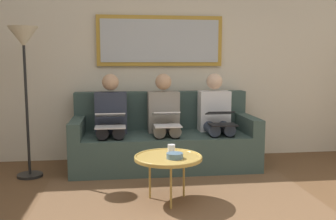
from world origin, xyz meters
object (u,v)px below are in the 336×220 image
(person_left, at_px, (216,117))
(person_right, at_px, (111,119))
(coffee_table, at_px, (168,158))
(laptop_black, at_px, (221,118))
(framed_mirror, at_px, (160,41))
(laptop_silver, at_px, (110,120))
(cup, at_px, (171,149))
(laptop_white, at_px, (167,119))
(couch, at_px, (164,141))
(standing_lamp, at_px, (24,54))
(bowl, at_px, (175,156))
(person_middle, at_px, (164,118))

(person_left, height_order, person_right, same)
(coffee_table, relative_size, person_left, 0.55)
(laptop_black, bearing_deg, person_right, -10.68)
(framed_mirror, height_order, person_right, framed_mirror)
(person_right, relative_size, laptop_silver, 3.12)
(cup, bearing_deg, laptop_silver, -54.36)
(laptop_black, height_order, laptop_white, laptop_white)
(framed_mirror, distance_m, coffee_table, 1.97)
(couch, bearing_deg, standing_lamp, 9.80)
(cup, relative_size, person_right, 0.08)
(standing_lamp, bearing_deg, bowl, 145.72)
(framed_mirror, height_order, laptop_white, framed_mirror)
(couch, relative_size, framed_mirror, 1.35)
(bowl, xyz_separation_m, laptop_white, (-0.05, -0.98, 0.19))
(framed_mirror, xyz_separation_m, cup, (0.06, 1.51, -1.08))
(couch, height_order, person_left, person_left)
(cup, height_order, laptop_silver, laptop_silver)
(coffee_table, distance_m, laptop_black, 1.19)
(bowl, relative_size, laptop_silver, 0.41)
(standing_lamp, bearing_deg, person_right, -167.67)
(cup, bearing_deg, person_left, -123.53)
(cup, distance_m, laptop_white, 0.83)
(laptop_white, bearing_deg, person_left, -159.58)
(cup, bearing_deg, couch, -92.93)
(laptop_white, height_order, standing_lamp, standing_lamp)
(couch, relative_size, person_right, 1.93)
(laptop_black, relative_size, standing_lamp, 0.22)
(coffee_table, height_order, bowl, bowl)
(laptop_white, bearing_deg, laptop_silver, 0.14)
(framed_mirror, distance_m, person_left, 1.23)
(coffee_table, xyz_separation_m, bowl, (-0.05, 0.07, 0.04))
(person_right, distance_m, laptop_silver, 0.24)
(coffee_table, bearing_deg, laptop_black, -129.20)
(person_left, bearing_deg, framed_mirror, -35.53)
(coffee_table, relative_size, standing_lamp, 0.38)
(couch, relative_size, bowl, 14.71)
(person_middle, relative_size, laptop_silver, 3.12)
(laptop_black, height_order, laptop_silver, laptop_silver)
(person_middle, bearing_deg, couch, -90.00)
(couch, xyz_separation_m, laptop_black, (-0.64, 0.31, 0.32))
(framed_mirror, relative_size, laptop_black, 4.49)
(laptop_white, xyz_separation_m, laptop_silver, (0.64, 0.00, -0.00))
(laptop_white, height_order, laptop_silver, laptop_white)
(bowl, xyz_separation_m, person_left, (-0.69, -1.22, 0.16))
(person_right, bearing_deg, bowl, 115.77)
(laptop_white, distance_m, person_right, 0.68)
(bowl, bearing_deg, coffee_table, -55.32)
(person_left, bearing_deg, laptop_black, 90.00)
(laptop_white, distance_m, standing_lamp, 1.72)
(framed_mirror, relative_size, person_left, 1.43)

